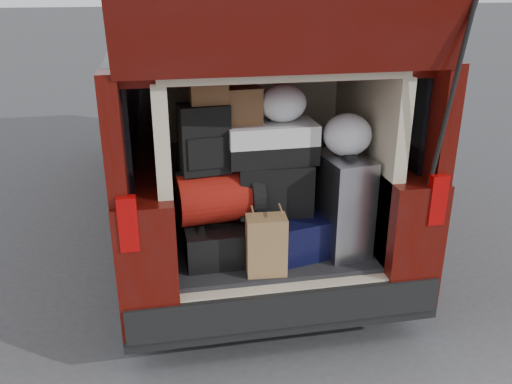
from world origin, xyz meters
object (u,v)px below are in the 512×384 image
(kraft_bag, at_px, (266,245))
(black_soft_case, at_px, (274,187))
(red_duffel, at_px, (218,196))
(black_hardshell, at_px, (216,236))
(twotone_duffel, at_px, (271,143))
(navy_hardshell, at_px, (282,229))
(silver_roller, at_px, (341,204))
(backpack, at_px, (204,139))

(kraft_bag, height_order, black_soft_case, black_soft_case)
(red_duffel, bearing_deg, black_hardshell, 145.41)
(kraft_bag, xyz_separation_m, twotone_duffel, (0.10, 0.33, 0.52))
(navy_hardshell, distance_m, twotone_duffel, 0.58)
(silver_roller, xyz_separation_m, black_soft_case, (-0.41, 0.10, 0.10))
(kraft_bag, relative_size, twotone_duffel, 0.67)
(twotone_duffel, bearing_deg, silver_roller, -16.42)
(red_duffel, xyz_separation_m, twotone_duffel, (0.34, 0.02, 0.32))
(navy_hardshell, xyz_separation_m, red_duffel, (-0.41, 0.00, 0.26))
(navy_hardshell, height_order, twotone_duffel, twotone_duffel)
(black_hardshell, distance_m, twotone_duffel, 0.70)
(silver_roller, bearing_deg, twotone_duffel, 157.15)
(red_duffel, bearing_deg, backpack, 176.98)
(navy_hardshell, xyz_separation_m, silver_roller, (0.36, -0.09, 0.19))
(kraft_bag, height_order, backpack, backpack)
(silver_roller, bearing_deg, navy_hardshell, 157.90)
(red_duffel, distance_m, twotone_duffel, 0.46)
(black_soft_case, height_order, twotone_duffel, twotone_duffel)
(silver_roller, bearing_deg, black_soft_case, 158.76)
(black_hardshell, distance_m, red_duffel, 0.28)
(kraft_bag, bearing_deg, silver_roller, 26.61)
(kraft_bag, bearing_deg, black_soft_case, 74.31)
(black_hardshell, xyz_separation_m, red_duffel, (0.02, -0.01, 0.28))
(kraft_bag, bearing_deg, navy_hardshell, 66.26)
(silver_roller, distance_m, red_duffel, 0.78)
(kraft_bag, bearing_deg, red_duffel, 132.40)
(twotone_duffel, bearing_deg, red_duffel, -177.13)
(kraft_bag, relative_size, backpack, 0.88)
(navy_hardshell, xyz_separation_m, backpack, (-0.48, -0.00, 0.63))
(black_soft_case, bearing_deg, black_hardshell, -177.61)
(silver_roller, xyz_separation_m, backpack, (-0.84, 0.09, 0.45))
(black_hardshell, distance_m, black_soft_case, 0.49)
(navy_hardshell, distance_m, silver_roller, 0.42)
(backpack, bearing_deg, black_soft_case, -6.01)
(black_hardshell, xyz_separation_m, backpack, (-0.05, -0.02, 0.65))
(silver_roller, bearing_deg, kraft_bag, -165.46)
(navy_hardshell, bearing_deg, kraft_bag, -130.16)
(black_hardshell, xyz_separation_m, kraft_bag, (0.26, -0.32, 0.07))
(black_hardshell, relative_size, backpack, 1.35)
(red_duffel, bearing_deg, silver_roller, -13.54)
(silver_roller, bearing_deg, black_hardshell, 164.76)
(silver_roller, bearing_deg, backpack, 166.32)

